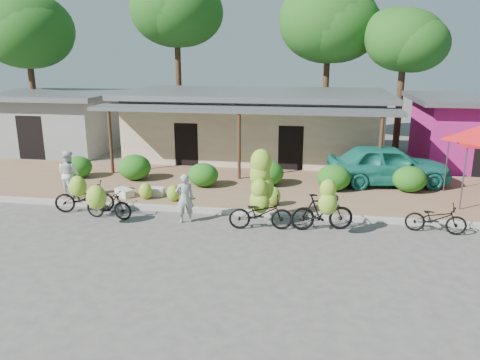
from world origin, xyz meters
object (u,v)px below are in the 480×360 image
object	(u,v)px
tree_center_right	(325,21)
sack_near	(153,192)
tree_near_right	(401,38)
bike_right	(323,209)
sack_far	(125,193)
vendor	(185,198)
bike_far_right	(436,218)
bystander	(69,174)
tree_back_left	(24,29)
teal_van	(387,165)
bike_far_left	(84,196)
bike_center	(261,198)
tree_far_center	(174,8)
bike_left	(105,203)

from	to	relation	value
tree_center_right	sack_near	xyz separation A→B (m)	(-6.04, -13.43, -6.71)
tree_near_right	bike_right	size ratio (longest dim) A/B	3.83
sack_far	vendor	size ratio (longest dim) A/B	0.48
bike_far_right	sack_far	size ratio (longest dim) A/B	2.39
sack_near	bystander	world-z (taller)	bystander
tree_back_left	bystander	world-z (taller)	tree_back_left
tree_center_right	vendor	xyz separation A→B (m)	(-4.17, -15.61, -6.19)
bike_far_right	sack_far	distance (m)	10.56
tree_near_right	teal_van	distance (m)	9.89
bike_far_right	sack_near	world-z (taller)	bike_far_right
sack_near	tree_center_right	bearing A→B (deg)	65.79
bike_far_left	sack_near	bearing A→B (deg)	-56.88
bystander	teal_van	distance (m)	12.13
vendor	bike_far_left	bearing A→B (deg)	-30.10
bike_far_left	bike_center	bearing A→B (deg)	-106.94
bike_right	bike_center	bearing A→B (deg)	72.98
tree_far_center	bike_far_left	bearing A→B (deg)	-85.18
sack_near	tree_near_right	bearing A→B (deg)	48.70
bike_far_left	vendor	distance (m)	3.61
tree_near_right	bike_right	distance (m)	15.19
tree_back_left	tree_far_center	size ratio (longest dim) A/B	0.87
teal_van	bike_far_right	bearing A→B (deg)	179.76
bike_right	tree_center_right	bearing A→B (deg)	-12.38
bike_center	bike_right	size ratio (longest dim) A/B	1.20
sack_near	bystander	distance (m)	3.06
tree_near_right	sack_near	distance (m)	16.23
bike_center	bike_left	bearing A→B (deg)	86.56
teal_van	tree_near_right	bearing A→B (deg)	-18.81
tree_center_right	teal_van	bearing A→B (deg)	-75.85
sack_near	teal_van	bearing A→B (deg)	19.19
tree_far_center	sack_near	bearing A→B (deg)	-77.09
tree_back_left	sack_near	xyz separation A→B (m)	(10.96, -9.93, -6.28)
bike_far_left	bike_center	world-z (taller)	bike_center
sack_near	vendor	size ratio (longest dim) A/B	0.54
bike_center	sack_near	world-z (taller)	bike_center
bike_far_left	bike_center	size ratio (longest dim) A/B	0.87
bike_center	sack_near	xyz separation A→B (m)	(-4.26, 2.14, -0.65)
bike_left	sack_near	size ratio (longest dim) A/B	1.93
bike_far_right	bystander	distance (m)	12.45
tree_center_right	bystander	size ratio (longest dim) A/B	5.39
tree_back_left	sack_far	distance (m)	15.58
bike_far_right	bystander	xyz separation A→B (m)	(-12.38, 1.25, 0.52)
bike_center	bike_far_left	bearing A→B (deg)	80.03
vendor	teal_van	bearing A→B (deg)	-167.62
tree_far_center	teal_van	size ratio (longest dim) A/B	2.08
tree_far_center	bike_far_left	size ratio (longest dim) A/B	4.80
sack_near	sack_far	bearing A→B (deg)	-165.37
bike_far_left	sack_far	size ratio (longest dim) A/B	2.75
sack_near	sack_far	distance (m)	1.02
sack_near	bystander	bearing A→B (deg)	-168.67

